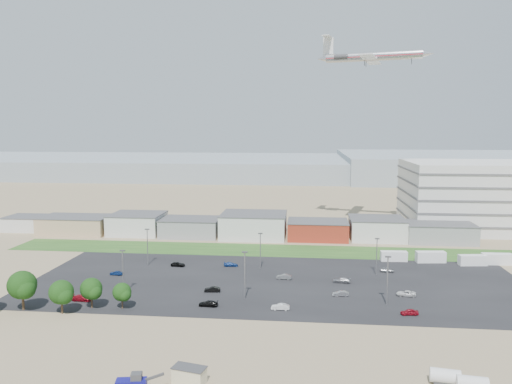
# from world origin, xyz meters

# --- Properties ---
(ground) EXTENTS (700.00, 700.00, 0.00)m
(ground) POSITION_xyz_m (0.00, 0.00, 0.00)
(ground) COLOR #94845E
(ground) RESTS_ON ground
(parking_lot) EXTENTS (120.00, 50.00, 0.01)m
(parking_lot) POSITION_xyz_m (5.00, 20.00, 0.01)
(parking_lot) COLOR black
(parking_lot) RESTS_ON ground
(grass_strip) EXTENTS (160.00, 16.00, 0.02)m
(grass_strip) POSITION_xyz_m (0.00, 52.00, 0.01)
(grass_strip) COLOR #244E1D
(grass_strip) RESTS_ON ground
(hills_backdrop) EXTENTS (700.00, 200.00, 9.00)m
(hills_backdrop) POSITION_xyz_m (40.00, 315.00, 4.50)
(hills_backdrop) COLOR gray
(hills_backdrop) RESTS_ON ground
(building_row) EXTENTS (170.00, 20.00, 8.00)m
(building_row) POSITION_xyz_m (-17.00, 71.00, 4.00)
(building_row) COLOR silver
(building_row) RESTS_ON ground
(portable_shed) EXTENTS (5.39, 3.64, 2.49)m
(portable_shed) POSITION_xyz_m (-4.55, -30.09, 1.24)
(portable_shed) COLOR beige
(portable_shed) RESTS_ON ground
(telehandler) EXTENTS (7.13, 3.45, 2.85)m
(telehandler) POSITION_xyz_m (-12.13, -33.48, 1.42)
(telehandler) COLOR navy
(telehandler) RESTS_ON ground
(storage_tank_nw) EXTENTS (4.54, 2.77, 2.55)m
(storage_tank_nw) POSITION_xyz_m (32.76, -26.56, 1.28)
(storage_tank_nw) COLOR silver
(storage_tank_nw) RESTS_ON ground
(storage_tank_ne) EXTENTS (4.43, 2.62, 2.52)m
(storage_tank_ne) POSITION_xyz_m (36.03, -28.34, 1.26)
(storage_tank_ne) COLOR silver
(storage_tank_ne) RESTS_ON ground
(box_trailer_a) EXTENTS (7.46, 2.66, 2.76)m
(box_trailer_a) POSITION_xyz_m (36.96, 43.22, 1.38)
(box_trailer_a) COLOR silver
(box_trailer_a) RESTS_ON ground
(box_trailer_b) EXTENTS (8.32, 3.42, 3.03)m
(box_trailer_b) POSITION_xyz_m (47.01, 42.87, 1.52)
(box_trailer_b) COLOR silver
(box_trailer_b) RESTS_ON ground
(box_trailer_c) EXTENTS (7.72, 3.24, 2.81)m
(box_trailer_c) POSITION_xyz_m (57.75, 40.88, 1.40)
(box_trailer_c) COLOR silver
(box_trailer_c) RESTS_ON ground
(box_trailer_d) EXTENTS (8.07, 2.71, 3.00)m
(box_trailer_d) POSITION_xyz_m (64.74, 42.49, 1.50)
(box_trailer_d) COLOR silver
(box_trailer_d) RESTS_ON ground
(tree_left) EXTENTS (6.24, 6.24, 9.37)m
(tree_left) POSITION_xyz_m (-45.72, -4.33, 4.68)
(tree_left) COLOR black
(tree_left) RESTS_ON ground
(tree_mid) EXTENTS (5.25, 5.25, 7.87)m
(tree_mid) POSITION_xyz_m (-36.76, -5.44, 3.94)
(tree_mid) COLOR black
(tree_mid) RESTS_ON ground
(tree_right) EXTENTS (4.84, 4.84, 7.27)m
(tree_right) POSITION_xyz_m (-32.14, -1.72, 3.63)
(tree_right) COLOR black
(tree_right) RESTS_ON ground
(tree_near) EXTENTS (4.12, 4.12, 6.19)m
(tree_near) POSITION_xyz_m (-25.71, -1.32, 3.09)
(tree_near) COLOR black
(tree_near) RESTS_ON ground
(lightpole_front_l) EXTENTS (1.18, 0.49, 10.02)m
(lightpole_front_l) POSITION_xyz_m (-29.00, 8.14, 5.01)
(lightpole_front_l) COLOR slate
(lightpole_front_l) RESTS_ON ground
(lightpole_front_m) EXTENTS (1.25, 0.52, 10.59)m
(lightpole_front_m) POSITION_xyz_m (-1.08, 7.38, 5.30)
(lightpole_front_m) COLOR slate
(lightpole_front_m) RESTS_ON ground
(lightpole_front_r) EXTENTS (1.24, 0.52, 10.55)m
(lightpole_front_r) POSITION_xyz_m (29.45, 6.71, 5.27)
(lightpole_front_r) COLOR slate
(lightpole_front_r) RESTS_ON ground
(lightpole_back_l) EXTENTS (1.18, 0.49, 10.05)m
(lightpole_back_l) POSITION_xyz_m (-31.12, 32.00, 5.03)
(lightpole_back_l) COLOR slate
(lightpole_back_l) RESTS_ON ground
(lightpole_back_m) EXTENTS (1.14, 0.48, 9.69)m
(lightpole_back_m) POSITION_xyz_m (0.07, 31.37, 4.85)
(lightpole_back_m) COLOR slate
(lightpole_back_m) RESTS_ON ground
(lightpole_back_r) EXTENTS (1.13, 0.47, 9.59)m
(lightpole_back_r) POSITION_xyz_m (30.16, 28.65, 4.80)
(lightpole_back_r) COLOR slate
(lightpole_back_r) RESTS_ON ground
(airliner) EXTENTS (46.93, 37.37, 12.21)m
(airliner) POSITION_xyz_m (35.23, 88.20, 63.02)
(airliner) COLOR silver
(parked_car_0) EXTENTS (4.39, 2.32, 1.18)m
(parked_car_0) POSITION_xyz_m (34.65, 12.83, 0.59)
(parked_car_0) COLOR silver
(parked_car_0) RESTS_ON ground
(parked_car_1) EXTENTS (3.69, 1.61, 1.18)m
(parked_car_1) POSITION_xyz_m (20.03, 11.16, 0.59)
(parked_car_1) COLOR #A5A5AA
(parked_car_1) RESTS_ON ground
(parked_car_2) EXTENTS (3.67, 1.79, 1.21)m
(parked_car_2) POSITION_xyz_m (33.08, 1.11, 0.60)
(parked_car_2) COLOR maroon
(parked_car_2) RESTS_ON ground
(parked_car_3) EXTENTS (4.19, 1.86, 1.19)m
(parked_car_3) POSITION_xyz_m (-8.14, 1.76, 0.60)
(parked_car_3) COLOR black
(parked_car_3) RESTS_ON ground
(parked_car_4) EXTENTS (3.78, 1.64, 1.21)m
(parked_car_4) POSITION_xyz_m (-9.07, 11.11, 0.61)
(parked_car_4) COLOR black
(parked_car_4) RESTS_ON ground
(parked_car_5) EXTENTS (3.52, 1.78, 1.15)m
(parked_car_5) POSITION_xyz_m (-36.08, 21.66, 0.57)
(parked_car_5) COLOR navy
(parked_car_5) RESTS_ON ground
(parked_car_6) EXTENTS (3.96, 1.83, 1.12)m
(parked_car_6) POSITION_xyz_m (-8.12, 32.82, 0.56)
(parked_car_6) COLOR navy
(parked_car_6) RESTS_ON ground
(parked_car_7) EXTENTS (3.87, 1.70, 1.24)m
(parked_car_7) POSITION_xyz_m (6.82, 22.61, 0.62)
(parked_car_7) COLOR #595B5E
(parked_car_7) RESTS_ON ground
(parked_car_8) EXTENTS (3.69, 1.78, 1.22)m
(parked_car_8) POSITION_xyz_m (33.31, 31.56, 0.61)
(parked_car_8) COLOR #A5A5AA
(parked_car_8) RESTS_ON ground
(parked_car_9) EXTENTS (4.09, 2.22, 1.09)m
(parked_car_9) POSITION_xyz_m (-22.45, 31.30, 0.54)
(parked_car_9) COLOR black
(parked_car_9) RESTS_ON ground
(parked_car_10) EXTENTS (4.44, 1.97, 1.27)m
(parked_car_10) POSITION_xyz_m (-36.26, 2.22, 0.63)
(parked_car_10) COLOR maroon
(parked_car_10) RESTS_ON ground
(parked_car_12) EXTENTS (4.53, 2.26, 1.26)m
(parked_car_12) POSITION_xyz_m (20.89, 21.26, 0.63)
(parked_car_12) COLOR #A5A5AA
(parked_car_12) RESTS_ON ground
(parked_car_13) EXTENTS (3.79, 1.35, 1.25)m
(parked_car_13) POSITION_xyz_m (7.10, 1.34, 0.62)
(parked_car_13) COLOR silver
(parked_car_13) RESTS_ON ground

